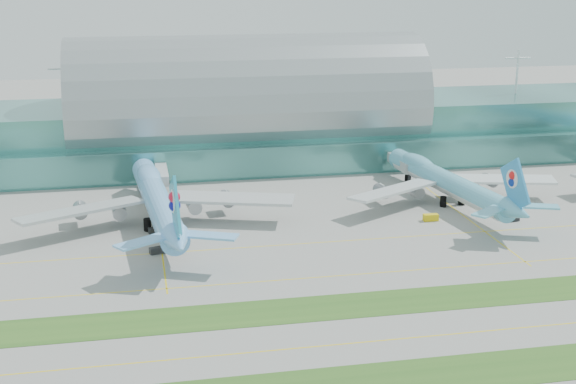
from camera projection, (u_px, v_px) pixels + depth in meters
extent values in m
plane|color=gray|center=(341.00, 311.00, 158.73)|extent=(700.00, 700.00, 0.00)
cube|color=#3D7A75|center=(247.00, 131.00, 278.56)|extent=(340.00, 42.00, 20.00)
cube|color=#3D7A75|center=(257.00, 161.00, 257.31)|extent=(340.00, 8.00, 10.00)
ellipsoid|color=#9EA5A8|center=(246.00, 102.00, 275.80)|extent=(340.00, 46.20, 16.17)
cylinder|color=white|center=(246.00, 79.00, 273.59)|extent=(0.80, 0.80, 16.00)
cube|color=#B2B7B7|center=(161.00, 173.00, 241.06)|extent=(3.50, 22.00, 3.00)
cylinder|color=black|center=(164.00, 193.00, 232.60)|extent=(1.00, 1.00, 4.00)
cube|color=#B2B7B7|center=(399.00, 161.00, 254.94)|extent=(3.50, 22.00, 3.00)
cylinder|color=black|center=(409.00, 180.00, 246.48)|extent=(1.00, 1.00, 4.00)
cube|color=#2D591E|center=(385.00, 380.00, 132.31)|extent=(420.00, 12.00, 0.08)
cube|color=#2D591E|center=(339.00, 306.00, 160.60)|extent=(420.00, 12.00, 0.08)
cube|color=yellow|center=(361.00, 342.00, 145.52)|extent=(420.00, 0.35, 0.01)
cube|color=yellow|center=(320.00, 277.00, 175.70)|extent=(420.00, 0.35, 0.01)
cube|color=yellow|center=(300.00, 244.00, 196.45)|extent=(420.00, 0.35, 0.01)
cylinder|color=#70B6F6|center=(157.00, 200.00, 209.09)|extent=(12.18, 67.77, 6.74)
ellipsoid|color=#70B6F6|center=(149.00, 176.00, 226.05)|extent=(8.05, 20.96, 4.81)
cone|color=#70B6F6|center=(143.00, 167.00, 242.70)|extent=(7.16, 5.97, 6.74)
cone|color=#70B6F6|center=(178.00, 243.00, 173.51)|extent=(7.18, 10.28, 6.41)
cube|color=#B8BDBF|center=(80.00, 210.00, 202.09)|extent=(32.84, 21.96, 1.33)
cylinder|color=#9C9EA5|center=(100.00, 211.00, 209.44)|extent=(4.17, 6.26, 3.70)
cube|color=#B8BDBF|center=(232.00, 198.00, 212.31)|extent=(33.59, 17.56, 1.33)
cylinder|color=#9C9EA5|center=(210.00, 202.00, 217.10)|extent=(4.17, 6.26, 3.70)
cube|color=#2A99BC|center=(175.00, 210.00, 173.63)|extent=(1.81, 14.30, 15.68)
cylinder|color=white|center=(174.00, 201.00, 174.19)|extent=(1.40, 5.28, 5.22)
cylinder|color=black|center=(148.00, 193.00, 234.18)|extent=(1.96, 1.96, 3.26)
cylinder|color=black|center=(147.00, 225.00, 205.60)|extent=(1.96, 1.96, 3.26)
cylinder|color=black|center=(173.00, 222.00, 207.30)|extent=(1.96, 1.96, 3.26)
cylinder|color=#5EB4D0|center=(446.00, 182.00, 229.22)|extent=(14.85, 61.44, 6.12)
ellipsoid|color=#5EB4D0|center=(418.00, 162.00, 244.29)|extent=(8.43, 19.25, 4.36)
cone|color=#5EB4D0|center=(394.00, 156.00, 259.11)|extent=(6.77, 5.76, 6.12)
cone|color=#5EB4D0|center=(518.00, 212.00, 197.57)|extent=(7.03, 9.63, 5.81)
cube|color=silver|center=(393.00, 190.00, 221.88)|extent=(29.32, 21.34, 1.21)
cylinder|color=gray|center=(399.00, 191.00, 228.70)|extent=(4.10, 5.85, 3.36)
cube|color=silver|center=(503.00, 179.00, 233.20)|extent=(30.53, 14.25, 1.21)
cylinder|color=gray|center=(479.00, 183.00, 237.19)|extent=(4.10, 5.85, 3.36)
cube|color=#2E8CCF|center=(515.00, 186.00, 197.64)|extent=(2.45, 12.92, 14.23)
cylinder|color=silver|center=(513.00, 179.00, 198.13)|extent=(1.56, 4.82, 4.74)
cylinder|color=black|center=(408.00, 177.00, 251.56)|extent=(1.78, 1.78, 2.96)
cylinder|color=black|center=(443.00, 202.00, 225.95)|extent=(1.78, 1.78, 2.96)
cylinder|color=black|center=(462.00, 200.00, 227.84)|extent=(1.78, 1.78, 2.96)
cube|color=black|center=(158.00, 250.00, 189.79)|extent=(4.10, 2.66, 1.57)
cube|color=black|center=(155.00, 230.00, 203.76)|extent=(3.62, 2.77, 1.56)
cube|color=#DDBC0D|center=(431.00, 217.00, 213.77)|extent=(4.05, 1.92, 1.80)
cube|color=black|center=(513.00, 218.00, 213.53)|extent=(3.27, 2.18, 1.50)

